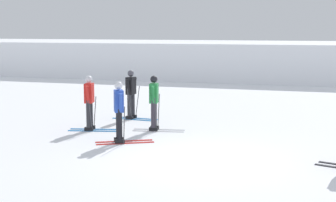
# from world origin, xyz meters

# --- Properties ---
(ground_plane) EXTENTS (120.00, 120.00, 0.00)m
(ground_plane) POSITION_xyz_m (0.00, 0.00, 0.00)
(ground_plane) COLOR white
(far_snow_ridge) EXTENTS (80.00, 9.93, 2.25)m
(far_snow_ridge) POSITION_xyz_m (0.00, 21.96, 1.12)
(far_snow_ridge) COLOR white
(far_snow_ridge) RESTS_ON ground
(skier_black) EXTENTS (1.62, 1.00, 1.71)m
(skier_black) POSITION_xyz_m (-3.64, 4.76, 0.92)
(skier_black) COLOR #237AC6
(skier_black) RESTS_ON ground
(skier_blue) EXTENTS (1.58, 1.10, 1.71)m
(skier_blue) POSITION_xyz_m (-2.59, 1.14, 0.92)
(skier_blue) COLOR red
(skier_blue) RESTS_ON ground
(skier_green) EXTENTS (1.64, 0.99, 1.71)m
(skier_green) POSITION_xyz_m (-2.22, 3.05, 0.92)
(skier_green) COLOR silver
(skier_green) RESTS_ON ground
(skier_red) EXTENTS (1.64, 0.98, 1.71)m
(skier_red) POSITION_xyz_m (-4.14, 2.49, 0.92)
(skier_red) COLOR #237AC6
(skier_red) RESTS_ON ground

